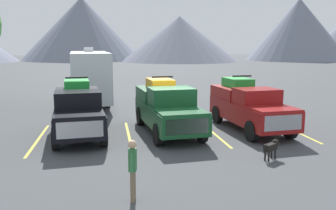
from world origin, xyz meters
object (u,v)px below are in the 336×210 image
object	(u,v)px
pickup_truck_a	(78,110)
camper_trailer_a	(90,76)
dog	(272,146)
pickup_truck_b	(167,107)
person_a	(133,166)
pickup_truck_c	(249,105)

from	to	relation	value
pickup_truck_a	camper_trailer_a	world-z (taller)	camper_trailer_a
pickup_truck_a	dog	distance (m)	8.55
pickup_truck_b	person_a	size ratio (longest dim) A/B	3.59
pickup_truck_a	pickup_truck_c	bearing A→B (deg)	0.29
camper_trailer_a	person_a	world-z (taller)	camper_trailer_a
pickup_truck_a	person_a	size ratio (longest dim) A/B	3.27
dog	person_a	bearing A→B (deg)	-152.15
dog	camper_trailer_a	bearing A→B (deg)	118.70
pickup_truck_b	dog	bearing A→B (deg)	-57.23
camper_trailer_a	dog	bearing A→B (deg)	-61.30
pickup_truck_a	pickup_truck_b	world-z (taller)	pickup_truck_a
pickup_truck_a	person_a	xyz separation A→B (m)	(1.95, -7.39, -0.23)
pickup_truck_b	pickup_truck_c	distance (m)	4.02
pickup_truck_a	person_a	bearing A→B (deg)	-75.22
pickup_truck_b	camper_trailer_a	world-z (taller)	camper_trailer_a
pickup_truck_c	camper_trailer_a	world-z (taller)	camper_trailer_a
person_a	pickup_truck_a	bearing A→B (deg)	104.78
pickup_truck_b	dog	size ratio (longest dim) A/B	7.80
camper_trailer_a	pickup_truck_b	bearing A→B (deg)	-63.91
pickup_truck_c	pickup_truck_b	bearing A→B (deg)	178.37
camper_trailer_a	person_a	distance (m)	15.62
camper_trailer_a	pickup_truck_a	bearing A→B (deg)	-91.31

